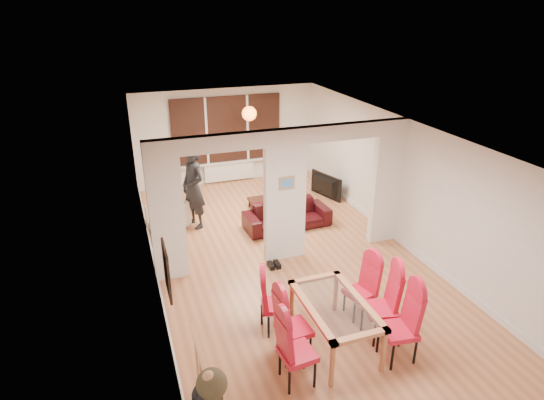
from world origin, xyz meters
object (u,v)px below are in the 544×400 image
dining_chair_ra (399,326)px  dining_chair_rb (381,305)px  person (193,188)px  dining_table (334,324)px  armchair (169,216)px  bowl (280,197)px  dining_chair_lb (294,324)px  bottle (267,194)px  television (323,186)px  coffee_table (271,203)px  dining_chair_lc (275,301)px  dining_chair_la (298,348)px  dining_chair_rc (360,289)px  sofa (287,215)px

dining_chair_ra → dining_chair_rb: (0.02, 0.49, 0.00)m
dining_chair_rb → person: bearing=126.9°
person → dining_table: bearing=-9.0°
armchair → bowl: bearing=57.3°
dining_chair_lb → bottle: dining_chair_lb is taller
dining_table → television: size_ratio=1.44×
bowl → coffee_table: bearing=165.3°
dining_chair_ra → armchair: dining_chair_ra is taller
dining_table → coffee_table: dining_table is taller
dining_chair_lb → television: dining_chair_lb is taller
dining_chair_lc → person: person is taller
dining_chair_la → dining_chair_rc: size_ratio=1.06×
dining_chair_ra → sofa: dining_chair_ra is taller
bottle → dining_chair_la: bearing=-104.5°
dining_table → bottle: (0.61, 4.89, 0.02)m
dining_chair_lb → bowl: 5.19m
dining_chair_rb → sofa: size_ratio=0.59×
dining_chair_rb → coffee_table: bearing=104.1°
dining_table → bottle: bearing=82.9°
dining_chair_ra → dining_chair_lb: bearing=166.8°
dining_chair_ra → dining_chair_lc: bearing=148.4°
person → coffee_table: size_ratio=1.75×
dining_chair_la → dining_chair_lb: (0.13, 0.46, 0.00)m
sofa → coffee_table: size_ratio=1.82×
dining_chair_rb → dining_chair_lc: bearing=169.2°
dining_chair_la → coffee_table: dining_chair_la is taller
television → dining_chair_rb: bearing=145.8°
dining_chair_rb → dining_chair_la: bearing=-149.8°
dining_chair_lc → armchair: size_ratio=1.43×
coffee_table → dining_table: bearing=-98.4°
dining_chair_lc → dining_chair_rb: 1.56m
dining_chair_la → sofa: (1.51, 4.33, -0.26)m
dining_chair_lb → coffee_table: (1.38, 4.99, -0.42)m
dining_chair_rc → coffee_table: 4.50m
dining_chair_rb → person: person is taller
coffee_table → person: bearing=-167.9°
bowl → dining_table: bearing=-101.1°
dining_chair_la → television: (2.99, 5.59, -0.23)m
sofa → person: (-1.94, 0.71, 0.65)m
dining_chair_lc → person: 3.99m
television → coffee_table: size_ratio=1.01×
dining_chair_rb → bottle: size_ratio=4.05×
dining_table → bottle: 4.93m
coffee_table → dining_chair_ra: bearing=-90.3°
dining_table → coffee_table: 5.01m
dining_chair_la → person: 5.06m
person → bottle: person is taller
television → person: bearing=81.2°
dining_chair_ra → dining_chair_rc: size_ratio=1.10×
dining_table → television: 5.55m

